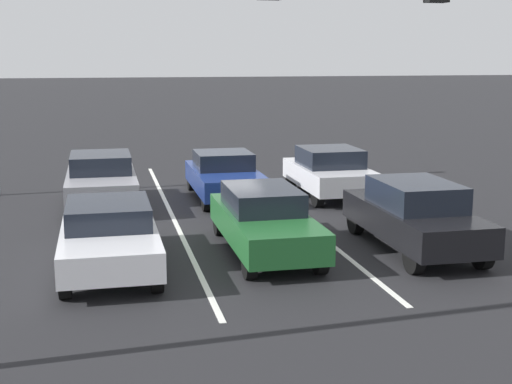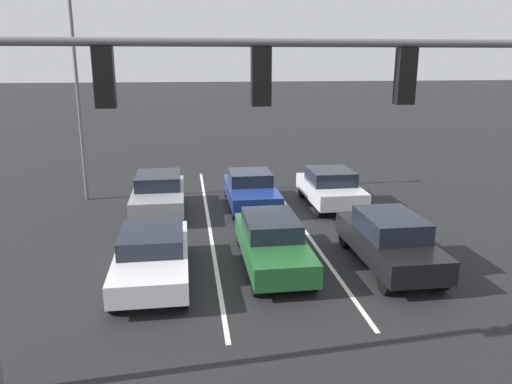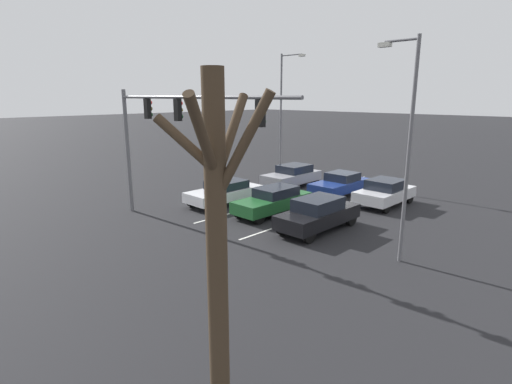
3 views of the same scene
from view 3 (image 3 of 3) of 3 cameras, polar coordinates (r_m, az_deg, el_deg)
name	(u,v)px [view 3 (image 3 of 3)]	position (r m, az deg, el deg)	size (l,w,h in m)	color
ground_plane	(340,193)	(26.45, 11.88, -0.19)	(240.00, 240.00, 0.00)	black
lane_stripe_left_divider	(343,205)	(23.76, 12.27, -1.76)	(0.12, 16.48, 0.01)	silver
lane_stripe_center_divider	(298,195)	(25.61, 6.04, -0.41)	(0.12, 16.48, 0.01)	silver
car_darkgreen_midlane_front	(273,200)	(21.31, 2.51, -1.17)	(1.71, 4.67, 1.43)	#1E5928
car_white_rightlane_front	(225,192)	(23.33, -4.48, 0.05)	(1.90, 4.60, 1.36)	silver
car_black_leftlane_front	(318,213)	(18.87, 8.89, -3.04)	(1.76, 4.55, 1.58)	black
car_gray_rightlane_second	(292,175)	(27.82, 5.20, 2.38)	(1.94, 4.39, 1.51)	gray
car_navy_midlane_second	(340,184)	(25.98, 11.94, 1.17)	(1.90, 4.37, 1.41)	navy
car_silver_leftlane_second	(385,192)	(24.09, 17.94, 0.01)	(1.95, 4.08, 1.51)	silver
traffic_signal_gantry	(171,122)	(18.66, -12.12, 9.71)	(11.73, 0.37, 6.49)	slate
street_lamp_right_shoulder	(283,108)	(31.01, 3.90, 11.89)	(2.20, 0.24, 9.21)	slate
street_lamp_left_shoulder	(406,139)	(15.39, 20.66, 7.09)	(1.52, 0.24, 8.18)	slate
bare_tree_near	(217,234)	(7.39, -5.56, -5.95)	(1.91, 2.31, 6.64)	#423323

